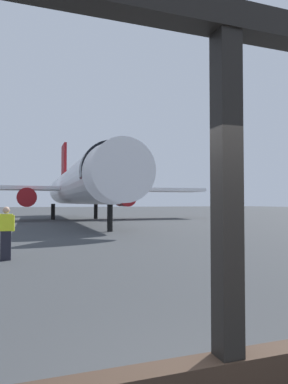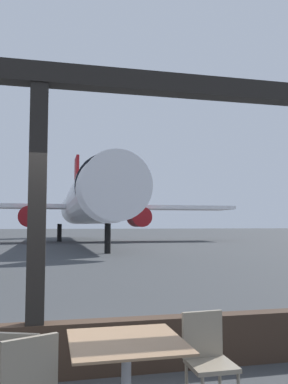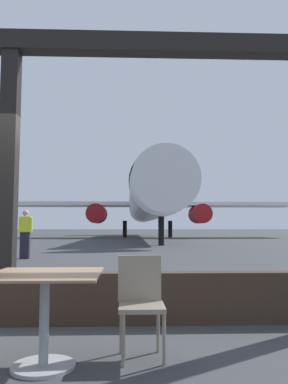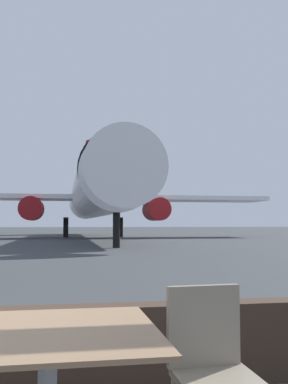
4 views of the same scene
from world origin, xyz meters
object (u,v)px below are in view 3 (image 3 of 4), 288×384
object	(u,v)px
dining_table	(44,307)
cafe_chair_window_left	(141,296)
ground_crew_worker	(25,233)
airplane	(149,201)

from	to	relation	value
dining_table	cafe_chair_window_left	bearing A→B (deg)	18.29
ground_crew_worker	dining_table	bearing A→B (deg)	-74.38
dining_table	ground_crew_worker	world-z (taller)	ground_crew_worker
dining_table	airplane	bearing A→B (deg)	85.63
cafe_chair_window_left	dining_table	bearing A→B (deg)	-161.71
airplane	ground_crew_worker	size ratio (longest dim) A/B	20.78
airplane	dining_table	bearing A→B (deg)	-94.37
dining_table	ground_crew_worker	xyz separation A→B (m)	(-3.03, 10.82, 0.41)
cafe_chair_window_left	ground_crew_worker	size ratio (longest dim) A/B	0.51
dining_table	airplane	xyz separation A→B (m)	(2.65, 34.68, 3.20)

